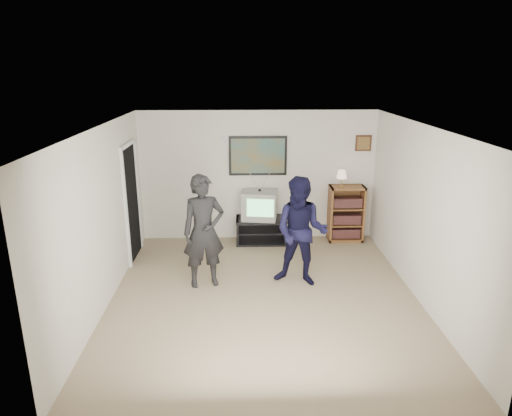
{
  "coord_description": "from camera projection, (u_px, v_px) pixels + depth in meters",
  "views": [
    {
      "loc": [
        -0.32,
        -6.05,
        3.27
      ],
      "look_at": [
        -0.09,
        0.76,
        1.15
      ],
      "focal_mm": 32.0,
      "sensor_mm": 36.0,
      "label": 1
    }
  ],
  "objects": [
    {
      "name": "doorway",
      "position": [
        131.0,
        203.0,
        7.91
      ],
      "size": [
        0.03,
        0.85,
        2.0
      ],
      "primitive_type": "cube",
      "color": "black",
      "rests_on": "room_shell"
    },
    {
      "name": "poster",
      "position": [
        258.0,
        156.0,
        8.63
      ],
      "size": [
        1.1,
        0.03,
        0.75
      ],
      "primitive_type": "cube",
      "color": "black",
      "rests_on": "room_shell"
    },
    {
      "name": "person_short",
      "position": [
        301.0,
        232.0,
        6.95
      ],
      "size": [
        0.99,
        0.88,
        1.71
      ],
      "primitive_type": "imported",
      "rotation": [
        0.0,
        0.0,
        -0.32
      ],
      "color": "black",
      "rests_on": "room_shell"
    },
    {
      "name": "small_picture",
      "position": [
        363.0,
        143.0,
        8.63
      ],
      "size": [
        0.3,
        0.03,
        0.3
      ],
      "primitive_type": "cube",
      "color": "#311A0F",
      "rests_on": "room_shell"
    },
    {
      "name": "controller_left",
      "position": [
        202.0,
        212.0,
        7.08
      ],
      "size": [
        0.08,
        0.13,
        0.04
      ],
      "primitive_type": "cube",
      "rotation": [
        0.0,
        0.0,
        -0.34
      ],
      "color": "white",
      "rests_on": "person_tall"
    },
    {
      "name": "air_vent",
      "position": [
        229.0,
        140.0,
        8.53
      ],
      "size": [
        0.28,
        0.02,
        0.14
      ],
      "primitive_type": "cube",
      "color": "white",
      "rests_on": "room_shell"
    },
    {
      "name": "crt_television",
      "position": [
        260.0,
        205.0,
        8.66
      ],
      "size": [
        0.71,
        0.63,
        0.54
      ],
      "primitive_type": null,
      "rotation": [
        0.0,
        0.0,
        -0.15
      ],
      "color": "#999A95",
      "rests_on": "media_stand"
    },
    {
      "name": "person_tall",
      "position": [
        204.0,
        231.0,
        6.9
      ],
      "size": [
        0.73,
        0.57,
        1.76
      ],
      "primitive_type": "imported",
      "rotation": [
        0.0,
        0.0,
        0.26
      ],
      "color": "black",
      "rests_on": "room_shell"
    },
    {
      "name": "bookshelf",
      "position": [
        346.0,
        214.0,
        8.82
      ],
      "size": [
        0.66,
        0.38,
        1.09
      ],
      "primitive_type": null,
      "color": "brown",
      "rests_on": "room_shell"
    },
    {
      "name": "controller_right",
      "position": [
        301.0,
        215.0,
        7.1
      ],
      "size": [
        0.07,
        0.12,
        0.03
      ],
      "primitive_type": "cube",
      "rotation": [
        0.0,
        0.0,
        0.37
      ],
      "color": "white",
      "rests_on": "person_short"
    },
    {
      "name": "room_shell",
      "position": [
        263.0,
        210.0,
        6.71
      ],
      "size": [
        4.51,
        5.0,
        2.51
      ],
      "color": "#716147",
      "rests_on": "ground"
    },
    {
      "name": "media_stand",
      "position": [
        261.0,
        230.0,
        8.81
      ],
      "size": [
        0.97,
        0.55,
        0.48
      ],
      "rotation": [
        0.0,
        0.0,
        -0.01
      ],
      "color": "black",
      "rests_on": "room_shell"
    },
    {
      "name": "table_lamp",
      "position": [
        342.0,
        178.0,
        8.6
      ],
      "size": [
        0.2,
        0.2,
        0.32
      ],
      "primitive_type": null,
      "color": "beige",
      "rests_on": "bookshelf"
    }
  ]
}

